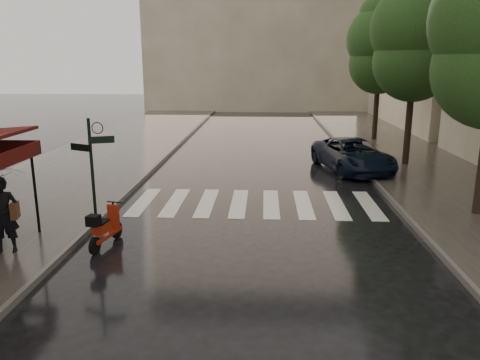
{
  "coord_description": "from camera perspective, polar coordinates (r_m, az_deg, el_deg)",
  "views": [
    {
      "loc": [
        3.24,
        -8.6,
        4.45
      ],
      "look_at": [
        2.61,
        3.55,
        1.4
      ],
      "focal_mm": 35.0,
      "sensor_mm": 36.0,
      "label": 1
    }
  ],
  "objects": [
    {
      "name": "curb_near",
      "position": [
        21.57,
        -9.67,
        2.18
      ],
      "size": [
        0.12,
        60.0,
        0.16
      ],
      "primitive_type": "cube",
      "color": "#595651",
      "rests_on": "ground"
    },
    {
      "name": "tree_mid",
      "position": [
        21.56,
        20.7,
        16.26
      ],
      "size": [
        3.8,
        3.8,
        8.34
      ],
      "color": "black",
      "rests_on": "sidewalk_far"
    },
    {
      "name": "signpost",
      "position": [
        12.69,
        -17.57,
        1.51
      ],
      "size": [
        1.17,
        0.29,
        3.1
      ],
      "color": "black",
      "rests_on": "ground"
    },
    {
      "name": "sidewalk_far",
      "position": [
        22.2,
        21.31,
        1.7
      ],
      "size": [
        5.5,
        60.0,
        0.12
      ],
      "primitive_type": "cube",
      "color": "#38332D",
      "rests_on": "ground"
    },
    {
      "name": "tree_far",
      "position": [
        28.36,
        16.76,
        15.55
      ],
      "size": [
        3.8,
        3.8,
        8.16
      ],
      "color": "black",
      "rests_on": "sidewalk_far"
    },
    {
      "name": "scooter",
      "position": [
        12.1,
        -16.18,
        -5.72
      ],
      "size": [
        0.55,
        1.52,
        1.01
      ],
      "rotation": [
        0.0,
        0.0,
        -0.18
      ],
      "color": "black",
      "rests_on": "ground"
    },
    {
      "name": "ground",
      "position": [
        10.21,
        -16.27,
        -12.37
      ],
      "size": [
        120.0,
        120.0,
        0.0
      ],
      "primitive_type": "plane",
      "color": "black",
      "rests_on": "ground"
    },
    {
      "name": "parked_car",
      "position": [
        20.36,
        13.57,
        3.0
      ],
      "size": [
        3.34,
        5.24,
        1.35
      ],
      "primitive_type": "imported",
      "rotation": [
        0.0,
        0.0,
        0.24
      ],
      "color": "black",
      "rests_on": "ground"
    },
    {
      "name": "sidewalk_near",
      "position": [
        22.44,
        -17.29,
        2.16
      ],
      "size": [
        6.0,
        60.0,
        0.12
      ],
      "primitive_type": "cube",
      "color": "#38332D",
      "rests_on": "ground"
    },
    {
      "name": "crosswalk",
      "position": [
        15.26,
        1.83,
        -2.86
      ],
      "size": [
        7.85,
        3.2,
        0.01
      ],
      "color": "silver",
      "rests_on": "ground"
    },
    {
      "name": "backdrop_building",
      "position": [
        46.93,
        2.84,
        20.86
      ],
      "size": [
        22.0,
        6.0,
        20.0
      ],
      "primitive_type": "cube",
      "color": "#9D9378",
      "rests_on": "ground"
    },
    {
      "name": "pedestrian_with_umbrella",
      "position": [
        11.98,
        -27.24,
        -0.3
      ],
      "size": [
        1.3,
        1.32,
        2.53
      ],
      "rotation": [
        0.0,
        0.0,
        0.25
      ],
      "color": "black",
      "rests_on": "sidewalk_near"
    },
    {
      "name": "curb_far",
      "position": [
        21.47,
        14.21,
        1.89
      ],
      "size": [
        0.12,
        60.0,
        0.16
      ],
      "primitive_type": "cube",
      "color": "#595651",
      "rests_on": "ground"
    }
  ]
}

